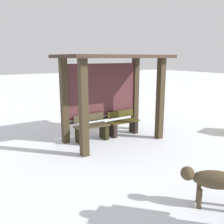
{
  "coord_description": "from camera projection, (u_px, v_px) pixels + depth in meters",
  "views": [
    {
      "loc": [
        -3.66,
        -5.51,
        2.28
      ],
      "look_at": [
        -0.36,
        -0.47,
        0.94
      ],
      "focal_mm": 39.59,
      "sensor_mm": 36.0,
      "label": 1
    }
  ],
  "objects": [
    {
      "name": "bus_shelter",
      "position": [
        110.0,
        79.0,
        6.72
      ],
      "size": [
        2.93,
        1.67,
        2.35
      ],
      "color": "#392E1D",
      "rests_on": "ground"
    },
    {
      "name": "dog",
      "position": [
        211.0,
        180.0,
        3.76
      ],
      "size": [
        0.75,
        0.79,
        0.63
      ],
      "color": "#4D3E29",
      "rests_on": "ground"
    },
    {
      "name": "bench_left_inside",
      "position": [
        92.0,
        130.0,
        6.82
      ],
      "size": [
        0.97,
        0.4,
        0.74
      ],
      "color": "#463E28",
      "rests_on": "ground"
    },
    {
      "name": "bench_center_inside",
      "position": [
        123.0,
        124.0,
        7.4
      ],
      "size": [
        0.97,
        0.35,
        0.71
      ],
      "color": "#463D14",
      "rests_on": "ground"
    },
    {
      "name": "ground_plane",
      "position": [
        114.0,
        140.0,
        6.95
      ],
      "size": [
        60.0,
        60.0,
        0.0
      ],
      "primitive_type": "plane",
      "color": "white"
    }
  ]
}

